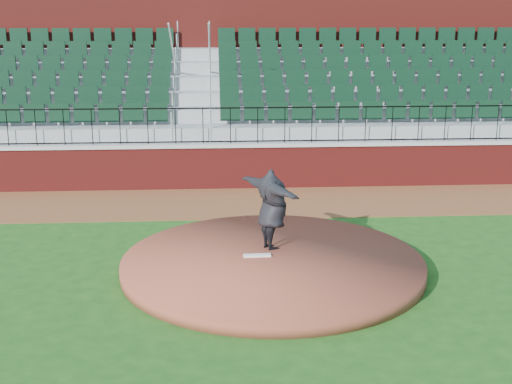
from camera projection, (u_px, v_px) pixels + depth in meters
ground at (261, 278)px, 13.14m from camera, size 90.00×90.00×0.00m
warning_track at (247, 202)px, 18.35m from camera, size 34.00×3.20×0.01m
field_wall at (244, 167)px, 19.74m from camera, size 34.00×0.35×1.20m
wall_cap at (244, 145)px, 19.57m from camera, size 34.00×0.45×0.10m
wall_railing at (244, 125)px, 19.43m from camera, size 34.00×0.05×1.00m
seating_stands at (240, 96)px, 21.94m from camera, size 34.00×5.10×4.60m
concourse_wall at (237, 74)px, 24.53m from camera, size 34.00×0.50×5.50m
pitchers_mound at (273, 264)px, 13.49m from camera, size 5.91×5.91×0.25m
pitching_rubber at (257, 255)px, 13.55m from camera, size 0.55×0.15×0.04m
pitcher at (272, 209)px, 13.82m from camera, size 1.43×2.06×1.66m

